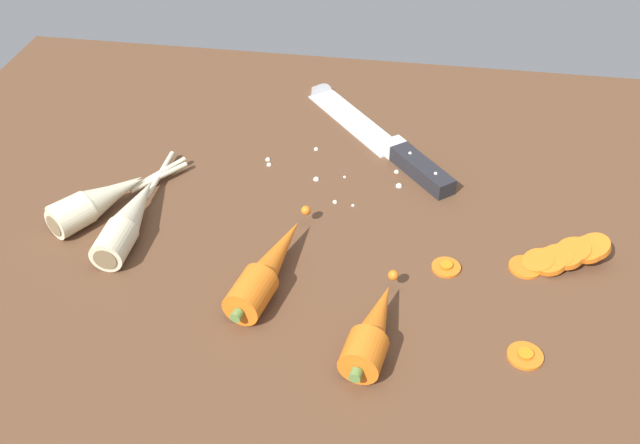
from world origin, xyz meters
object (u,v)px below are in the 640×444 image
object	(u,v)px
chefs_knife	(370,131)
parsnip_mid_right	(130,218)
whole_carrot	(269,267)
parsnip_front	(100,200)
carrot_slice_stray_mid	(446,266)
carrot_slice_stray_near	(525,355)
carrot_slice_stack	(562,256)
whole_carrot_second	(373,329)
parsnip_mid_left	(99,200)

from	to	relation	value
chefs_knife	parsnip_mid_right	bearing A→B (deg)	-135.33
whole_carrot	parsnip_front	size ratio (longest dim) A/B	1.06
chefs_knife	parsnip_front	size ratio (longest dim) A/B	1.54
whole_carrot	carrot_slice_stray_mid	world-z (taller)	whole_carrot
carrot_slice_stray_near	carrot_slice_stray_mid	bearing A→B (deg)	124.26
parsnip_mid_right	carrot_slice_stack	bearing A→B (deg)	2.24
parsnip_front	carrot_slice_stray_near	xyz separation A→B (cm)	(51.63, -15.78, -1.62)
carrot_slice_stray_near	parsnip_mid_right	bearing A→B (deg)	164.50
chefs_knife	carrot_slice_stack	xyz separation A→B (cm)	(24.75, -24.47, 0.56)
whole_carrot	carrot_slice_stack	world-z (taller)	whole_carrot
whole_carrot_second	carrot_slice_stack	xyz separation A→B (cm)	(20.45, 15.53, -0.89)
whole_carrot	carrot_slice_stray_mid	distance (cm)	20.59
carrot_slice_stack	whole_carrot_second	bearing A→B (deg)	-142.80
carrot_slice_stray_mid	parsnip_mid_right	bearing A→B (deg)	178.75
whole_carrot	carrot_slice_stack	distance (cm)	33.94
whole_carrot	whole_carrot_second	distance (cm)	14.54
chefs_knife	parsnip_front	bearing A→B (deg)	-143.33
whole_carrot_second	parsnip_front	world-z (taller)	whole_carrot_second
whole_carrot_second	parsnip_front	size ratio (longest dim) A/B	0.84
carrot_slice_stray_mid	chefs_knife	bearing A→B (deg)	113.06
whole_carrot_second	carrot_slice_stack	size ratio (longest dim) A/B	1.36
parsnip_mid_left	carrot_slice_stray_near	distance (cm)	54.16
chefs_knife	carrot_slice_stray_near	distance (cm)	44.15
chefs_knife	carrot_slice_stray_mid	size ratio (longest dim) A/B	8.53
parsnip_mid_right	chefs_knife	bearing A→B (deg)	44.67
chefs_knife	whole_carrot	distance (cm)	33.60
parsnip_front	carrot_slice_stray_near	world-z (taller)	parsnip_front
whole_carrot	parsnip_mid_right	world-z (taller)	whole_carrot
carrot_slice_stray_near	parsnip_mid_left	bearing A→B (deg)	162.90
whole_carrot	parsnip_mid_left	bearing A→B (deg)	159.07
whole_carrot_second	parsnip_mid_left	distance (cm)	39.74
whole_carrot_second	parsnip_front	bearing A→B (deg)	155.61
carrot_slice_stack	whole_carrot	bearing A→B (deg)	-166.21
parsnip_front	carrot_slice_stray_mid	size ratio (longest dim) A/B	5.53
whole_carrot	carrot_slice_stack	size ratio (longest dim) A/B	1.72
whole_carrot_second	parsnip_mid_right	distance (cm)	33.89
parsnip_front	parsnip_mid_right	size ratio (longest dim) A/B	0.79
parsnip_front	carrot_slice_stray_near	distance (cm)	54.01
whole_carrot	parsnip_mid_left	size ratio (longest dim) A/B	1.17
carrot_slice_stack	chefs_knife	bearing A→B (deg)	135.33
chefs_knife	parsnip_mid_left	world-z (taller)	parsnip_mid_left
whole_carrot	carrot_slice_stray_near	xyz separation A→B (cm)	(28.08, -6.87, -1.74)
whole_carrot_second	carrot_slice_stray_near	world-z (taller)	whole_carrot_second
parsnip_mid_left	carrot_slice_stray_near	xyz separation A→B (cm)	(51.74, -15.92, -1.62)
parsnip_front	carrot_slice_stack	distance (cm)	56.51
whole_carrot_second	carrot_slice_stray_near	size ratio (longest dim) A/B	4.25
whole_carrot	parsnip_front	bearing A→B (deg)	159.28
carrot_slice_stack	carrot_slice_stray_near	bearing A→B (deg)	-108.04
whole_carrot	parsnip_mid_left	distance (cm)	25.34
carrot_slice_stack	carrot_slice_stray_mid	xyz separation A→B (cm)	(-13.11, -2.85, -0.85)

